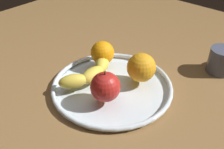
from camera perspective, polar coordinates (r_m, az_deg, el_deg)
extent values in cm
cube|color=olive|center=(71.14, 0.00, -4.45)|extent=(147.41, 147.41, 4.00)
cylinder|color=silver|center=(69.68, 0.00, -3.01)|extent=(31.26, 31.26, 0.60)
torus|color=silver|center=(69.12, 0.00, -2.42)|extent=(32.56, 32.56, 1.20)
ellipsoid|color=gold|center=(67.23, -8.61, -1.48)|extent=(8.48, 7.37, 3.78)
ellipsoid|color=gold|center=(69.05, -4.37, -0.01)|extent=(7.69, 3.82, 3.78)
ellipsoid|color=gold|center=(73.10, -2.23, 2.32)|extent=(8.49, 7.32, 3.78)
ellipsoid|color=brown|center=(75.95, -1.75, 3.73)|extent=(3.11, 3.30, 2.64)
sphere|color=#AD211C|center=(61.70, -1.49, -2.75)|extent=(7.43, 7.43, 7.43)
cylinder|color=#593819|center=(59.35, -1.55, 0.21)|extent=(0.44, 0.44, 1.20)
sphere|color=orange|center=(75.30, -2.13, 4.83)|extent=(6.94, 6.94, 6.94)
sphere|color=orange|center=(68.48, 6.53, 1.55)|extent=(7.80, 7.80, 7.80)
cylinder|color=#4A5066|center=(80.92, 23.11, 2.84)|extent=(7.39, 7.39, 7.53)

